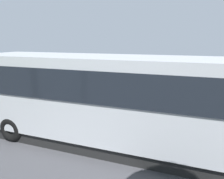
{
  "coord_description": "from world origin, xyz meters",
  "views": [
    {
      "loc": [
        -4.21,
        10.63,
        3.78
      ],
      "look_at": [
        0.12,
        0.31,
        1.1
      ],
      "focal_mm": 33.02,
      "sensor_mm": 36.0,
      "label": 1
    }
  ],
  "objects_px": {
    "spectator_centre": "(128,100)",
    "stunt_motorcycle": "(70,80)",
    "spectator_far_left": "(184,104)",
    "spectator_left": "(156,103)",
    "tour_bus": "(119,102)",
    "spectator_right": "(103,95)",
    "traffic_cone": "(93,97)"
  },
  "relations": [
    {
      "from": "spectator_centre",
      "to": "stunt_motorcycle",
      "type": "relative_size",
      "value": 0.94
    },
    {
      "from": "spectator_far_left",
      "to": "spectator_centre",
      "type": "height_order",
      "value": "spectator_centre"
    },
    {
      "from": "spectator_left",
      "to": "spectator_centre",
      "type": "xyz_separation_m",
      "value": [
        1.29,
        0.25,
        0.08
      ]
    },
    {
      "from": "tour_bus",
      "to": "spectator_right",
      "type": "xyz_separation_m",
      "value": [
        1.94,
        -2.83,
        -0.63
      ]
    },
    {
      "from": "tour_bus",
      "to": "spectator_centre",
      "type": "xyz_separation_m",
      "value": [
        0.43,
        -2.35,
        -0.58
      ]
    },
    {
      "from": "spectator_left",
      "to": "stunt_motorcycle",
      "type": "bearing_deg",
      "value": -24.54
    },
    {
      "from": "traffic_cone",
      "to": "spectator_right",
      "type": "bearing_deg",
      "value": 131.44
    },
    {
      "from": "stunt_motorcycle",
      "to": "tour_bus",
      "type": "bearing_deg",
      "value": 136.14
    },
    {
      "from": "spectator_far_left",
      "to": "spectator_centre",
      "type": "bearing_deg",
      "value": 9.66
    },
    {
      "from": "traffic_cone",
      "to": "spectator_left",
      "type": "bearing_deg",
      "value": 155.61
    },
    {
      "from": "tour_bus",
      "to": "spectator_centre",
      "type": "height_order",
      "value": "tour_bus"
    },
    {
      "from": "spectator_right",
      "to": "traffic_cone",
      "type": "relative_size",
      "value": 2.72
    },
    {
      "from": "tour_bus",
      "to": "spectator_left",
      "type": "bearing_deg",
      "value": -108.19
    },
    {
      "from": "spectator_far_left",
      "to": "spectator_right",
      "type": "bearing_deg",
      "value": -0.85
    },
    {
      "from": "spectator_centre",
      "to": "traffic_cone",
      "type": "relative_size",
      "value": 2.83
    },
    {
      "from": "stunt_motorcycle",
      "to": "traffic_cone",
      "type": "xyz_separation_m",
      "value": [
        -2.45,
        1.13,
        -0.73
      ]
    },
    {
      "from": "spectator_far_left",
      "to": "spectator_centre",
      "type": "relative_size",
      "value": 0.96
    },
    {
      "from": "spectator_left",
      "to": "spectator_far_left",
      "type": "bearing_deg",
      "value": -171.81
    },
    {
      "from": "traffic_cone",
      "to": "tour_bus",
      "type": "bearing_deg",
      "value": 127.28
    },
    {
      "from": "tour_bus",
      "to": "spectator_left",
      "type": "height_order",
      "value": "tour_bus"
    },
    {
      "from": "tour_bus",
      "to": "traffic_cone",
      "type": "bearing_deg",
      "value": -52.72
    },
    {
      "from": "spectator_far_left",
      "to": "traffic_cone",
      "type": "bearing_deg",
      "value": -18.07
    },
    {
      "from": "spectator_far_left",
      "to": "traffic_cone",
      "type": "relative_size",
      "value": 2.71
    },
    {
      "from": "tour_bus",
      "to": "spectator_centre",
      "type": "distance_m",
      "value": 2.46
    },
    {
      "from": "spectator_left",
      "to": "spectator_right",
      "type": "distance_m",
      "value": 2.8
    },
    {
      "from": "spectator_right",
      "to": "stunt_motorcycle",
      "type": "height_order",
      "value": "stunt_motorcycle"
    },
    {
      "from": "tour_bus",
      "to": "spectator_centre",
      "type": "bearing_deg",
      "value": -79.59
    },
    {
      "from": "spectator_left",
      "to": "traffic_cone",
      "type": "relative_size",
      "value": 2.63
    },
    {
      "from": "spectator_right",
      "to": "traffic_cone",
      "type": "height_order",
      "value": "spectator_right"
    },
    {
      "from": "stunt_motorcycle",
      "to": "spectator_left",
      "type": "bearing_deg",
      "value": 155.46
    },
    {
      "from": "spectator_right",
      "to": "tour_bus",
      "type": "bearing_deg",
      "value": 124.47
    },
    {
      "from": "spectator_left",
      "to": "spectator_centre",
      "type": "distance_m",
      "value": 1.31
    }
  ]
}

